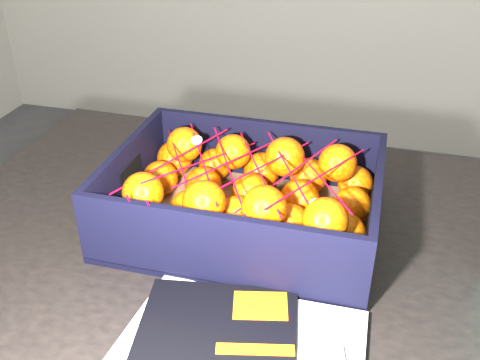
# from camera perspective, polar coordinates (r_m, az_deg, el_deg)

# --- Properties ---
(table) EXTENTS (1.21, 0.82, 0.75)m
(table) POSITION_cam_1_polar(r_m,az_deg,el_deg) (0.99, 3.07, -10.94)
(table) COLOR black
(table) RESTS_ON ground
(produce_crate) EXTENTS (0.44, 0.33, 0.13)m
(produce_crate) POSITION_cam_1_polar(r_m,az_deg,el_deg) (0.94, 0.48, -2.80)
(produce_crate) COLOR brown
(produce_crate) RESTS_ON table
(clementine_heap) EXTENTS (0.42, 0.31, 0.12)m
(clementine_heap) POSITION_cam_1_polar(r_m,az_deg,el_deg) (0.92, 0.77, -1.77)
(clementine_heap) COLOR #DC5204
(clementine_heap) RESTS_ON produce_crate
(mesh_net) EXTENTS (0.37, 0.29, 0.09)m
(mesh_net) POSITION_cam_1_polar(r_m,az_deg,el_deg) (0.89, -0.16, 1.07)
(mesh_net) COLOR #BC0727
(mesh_net) RESTS_ON clementine_heap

